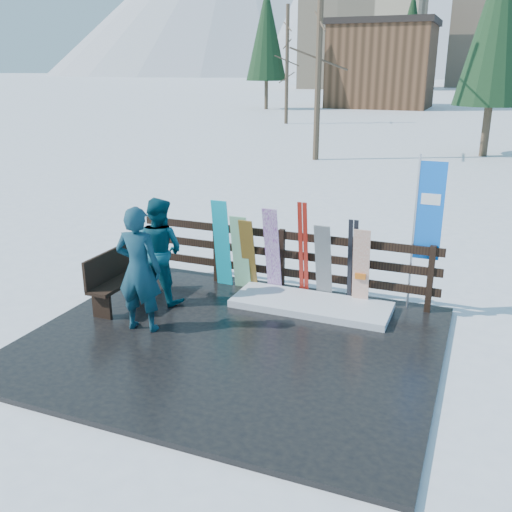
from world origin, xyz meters
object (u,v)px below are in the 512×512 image
at_px(snowboard_3, 272,251).
at_px(snowboard_5, 361,268).
at_px(bench, 118,276).
at_px(snowboard_2, 248,255).
at_px(snowboard_4, 323,263).
at_px(snowboard_1, 240,253).
at_px(snowboard_0, 222,244).
at_px(rental_flag, 426,217).
at_px(person_front, 139,270).
at_px(person_back, 159,250).

relative_size(snowboard_3, snowboard_5, 1.18).
xyz_separation_m(bench, snowboard_2, (1.80, 1.44, 0.16)).
bearing_deg(snowboard_3, bench, -147.44).
bearing_deg(snowboard_4, bench, -155.71).
height_order(snowboard_2, snowboard_5, snowboard_5).
bearing_deg(snowboard_1, snowboard_3, -0.00).
distance_m(snowboard_0, snowboard_4, 1.92).
xyz_separation_m(bench, snowboard_0, (1.27, 1.44, 0.31)).
xyz_separation_m(snowboard_3, rental_flag, (2.53, 0.27, 0.80)).
xyz_separation_m(snowboard_0, person_front, (-0.37, -2.14, 0.16)).
bearing_deg(person_back, snowboard_1, -130.11).
xyz_separation_m(snowboard_4, person_back, (-2.61, -1.03, 0.22)).
xyz_separation_m(snowboard_0, snowboard_1, (0.37, 0.00, -0.13)).
bearing_deg(snowboard_1, snowboard_5, -0.00).
height_order(bench, snowboard_2, snowboard_2).
bearing_deg(person_front, rental_flag, -155.16).
relative_size(snowboard_3, rental_flag, 0.63).
xyz_separation_m(rental_flag, person_front, (-3.89, -2.41, -0.62)).
distance_m(snowboard_3, person_front, 2.54).
height_order(snowboard_2, snowboard_3, snowboard_3).
height_order(bench, snowboard_1, snowboard_1).
height_order(snowboard_3, snowboard_5, snowboard_3).
bearing_deg(snowboard_5, person_front, -143.98).
bearing_deg(snowboard_0, person_front, -99.87).
bearing_deg(snowboard_3, snowboard_4, 0.00).
height_order(bench, snowboard_4, snowboard_4).
distance_m(bench, person_back, 0.82).
height_order(bench, person_back, person_back).
bearing_deg(rental_flag, snowboard_1, -175.09).
bearing_deg(person_front, snowboard_2, -119.67).
xyz_separation_m(snowboard_1, snowboard_2, (0.15, 0.00, -0.02)).
bearing_deg(person_back, rental_flag, -157.13).
bearing_deg(snowboard_2, person_back, -139.60).
bearing_deg(rental_flag, snowboard_3, -173.91).
xyz_separation_m(bench, snowboard_1, (1.64, 1.44, 0.18)).
relative_size(bench, snowboard_4, 1.04).
relative_size(snowboard_2, snowboard_4, 0.95).
height_order(snowboard_2, rental_flag, rental_flag).
bearing_deg(bench, snowboard_1, 41.28).
distance_m(snowboard_0, snowboard_5, 2.58).
bearing_deg(bench, snowboard_2, 38.76).
height_order(snowboard_3, snowboard_4, snowboard_3).
bearing_deg(rental_flag, snowboard_2, -174.84).
relative_size(snowboard_2, snowboard_3, 0.84).
bearing_deg(snowboard_0, snowboard_5, -0.00).
relative_size(rental_flag, person_back, 1.42).
bearing_deg(person_front, snowboard_4, -143.93).
xyz_separation_m(snowboard_0, person_back, (-0.69, -1.03, 0.09)).
bearing_deg(bench, snowboard_0, 48.55).
height_order(snowboard_1, snowboard_3, snowboard_3).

